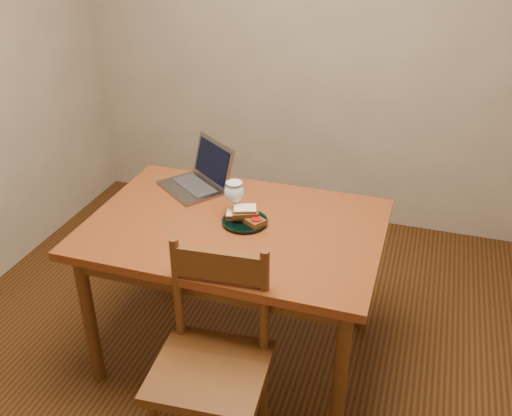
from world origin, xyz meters
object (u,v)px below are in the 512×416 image
(chair, at_px, (211,356))
(laptop, at_px, (201,175))
(plate, at_px, (245,222))
(milk_glass, at_px, (234,200))
(table, at_px, (235,241))

(chair, xyz_separation_m, laptop, (-0.39, 0.86, 0.30))
(plate, height_order, milk_glass, milk_glass)
(milk_glass, xyz_separation_m, laptop, (-0.26, 0.24, -0.03))
(plate, distance_m, milk_glass, 0.11)
(plate, bearing_deg, table, -152.96)
(table, height_order, milk_glass, milk_glass)
(table, bearing_deg, milk_glass, 109.12)
(table, xyz_separation_m, laptop, (-0.29, 0.30, 0.14))
(table, bearing_deg, chair, -79.70)
(chair, xyz_separation_m, plate, (-0.06, 0.58, 0.25))
(plate, bearing_deg, milk_glass, 144.85)
(chair, xyz_separation_m, milk_glass, (-0.12, 0.63, 0.33))
(table, distance_m, milk_glass, 0.19)
(milk_glass, relative_size, laptop, 0.42)
(plate, bearing_deg, laptop, 139.08)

